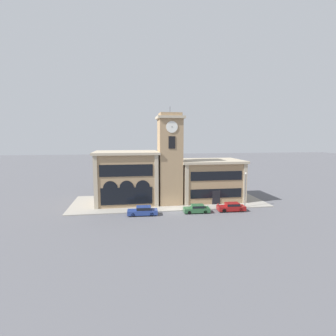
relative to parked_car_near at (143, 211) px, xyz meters
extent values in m
plane|color=#56565B|center=(5.51, 1.38, -0.76)|extent=(300.00, 300.00, 0.00)
cube|color=gray|center=(5.51, 8.24, -0.69)|extent=(36.93, 13.72, 0.15)
cube|color=#9E7F5B|center=(5.51, 6.52, 7.24)|extent=(4.26, 4.26, 16.02)
cube|color=tan|center=(5.51, 6.52, 15.48)|extent=(4.96, 4.96, 0.45)
cube|color=#9E7F5B|center=(5.51, 6.52, 16.00)|extent=(3.92, 3.92, 0.60)
cylinder|color=#4C4C51|center=(5.51, 6.52, 16.90)|extent=(0.10, 0.10, 1.20)
cylinder|color=silver|center=(5.51, 4.34, 13.72)|extent=(2.07, 0.10, 2.07)
cylinder|color=black|center=(5.51, 4.27, 13.72)|extent=(0.17, 0.04, 0.17)
cylinder|color=silver|center=(7.69, 6.52, 13.72)|extent=(0.10, 2.07, 2.07)
cylinder|color=black|center=(7.76, 6.52, 13.72)|extent=(0.04, 0.17, 0.17)
cube|color=black|center=(5.51, 4.35, 10.98)|extent=(1.19, 0.10, 2.20)
cube|color=#9E7F5B|center=(-2.58, 8.75, 4.00)|extent=(11.34, 8.71, 9.53)
cube|color=tan|center=(-2.58, 8.75, 8.99)|extent=(12.04, 9.41, 0.45)
cube|color=tan|center=(-7.90, 4.33, 4.00)|extent=(0.70, 0.16, 9.53)
cube|color=tan|center=(2.74, 4.33, 4.00)|extent=(0.70, 0.16, 9.53)
cube|color=black|center=(-2.58, 4.35, 6.10)|extent=(9.30, 0.10, 2.10)
cube|color=black|center=(-2.58, 4.35, 1.52)|extent=(9.07, 0.10, 3.05)
cylinder|color=black|center=(-5.42, 4.34, 3.05)|extent=(2.50, 0.06, 2.50)
cylinder|color=black|center=(-2.58, 4.34, 3.05)|extent=(2.50, 0.06, 2.50)
cylinder|color=black|center=(0.25, 4.34, 3.05)|extent=(2.50, 0.06, 2.50)
cube|color=#9E7F5B|center=(13.96, 8.75, 3.08)|extent=(12.04, 8.71, 7.69)
cube|color=tan|center=(13.96, 8.75, 7.15)|extent=(12.74, 9.41, 0.45)
cube|color=tan|center=(8.29, 4.33, 3.08)|extent=(0.70, 0.16, 7.69)
cube|color=tan|center=(19.63, 4.33, 3.08)|extent=(0.70, 0.16, 7.69)
cube|color=black|center=(13.96, 4.35, 4.77)|extent=(9.87, 0.10, 1.69)
cube|color=black|center=(13.96, 4.34, 0.62)|extent=(1.50, 0.12, 2.77)
cube|color=black|center=(13.96, 4.35, 1.45)|extent=(9.87, 0.10, 1.72)
cube|color=navy|center=(-0.07, 0.00, -0.23)|extent=(4.97, 2.09, 0.71)
cube|color=navy|center=(0.12, -0.01, 0.42)|extent=(2.43, 1.77, 0.58)
cube|color=black|center=(0.12, -0.01, 0.42)|extent=(2.34, 1.81, 0.44)
cylinder|color=black|center=(-1.63, -0.73, -0.44)|extent=(0.66, 0.25, 0.65)
cylinder|color=black|center=(-1.54, 0.89, -0.44)|extent=(0.66, 0.25, 0.65)
cylinder|color=black|center=(1.40, -0.88, -0.44)|extent=(0.66, 0.25, 0.65)
cylinder|color=black|center=(1.48, 0.73, -0.44)|extent=(0.66, 0.25, 0.65)
cube|color=#285633|center=(9.02, 0.00, -0.24)|extent=(4.45, 2.01, 0.71)
cube|color=#285633|center=(9.19, -0.01, 0.36)|extent=(2.17, 1.71, 0.50)
cube|color=black|center=(9.19, -0.01, 0.36)|extent=(2.09, 1.74, 0.37)
cylinder|color=black|center=(7.63, -0.71, -0.46)|extent=(0.62, 0.25, 0.61)
cylinder|color=black|center=(7.71, 0.85, -0.46)|extent=(0.62, 0.25, 0.61)
cylinder|color=black|center=(10.33, -0.85, -0.46)|extent=(0.62, 0.25, 0.61)
cylinder|color=black|center=(10.41, 0.72, -0.46)|extent=(0.62, 0.25, 0.61)
cube|color=maroon|center=(15.16, 0.00, -0.20)|extent=(4.83, 2.02, 0.74)
cube|color=maroon|center=(15.35, -0.01, 0.43)|extent=(2.36, 1.72, 0.52)
cube|color=black|center=(15.35, -0.01, 0.43)|extent=(2.27, 1.75, 0.39)
cylinder|color=black|center=(13.65, -0.70, -0.41)|extent=(0.72, 0.26, 0.71)
cylinder|color=black|center=(13.73, 0.86, -0.41)|extent=(0.72, 0.26, 0.71)
cylinder|color=black|center=(16.58, -0.85, -0.41)|extent=(0.72, 0.26, 0.71)
cylinder|color=black|center=(16.66, 0.71, -0.41)|extent=(0.72, 0.26, 0.71)
cylinder|color=#4C4C51|center=(18.50, 1.82, 2.34)|extent=(0.12, 0.12, 5.91)
sphere|color=silver|center=(18.50, 1.82, 5.48)|extent=(0.36, 0.36, 0.36)
cylinder|color=red|center=(13.37, 1.62, -0.26)|extent=(0.22, 0.22, 0.70)
sphere|color=red|center=(13.37, 1.62, 0.16)|extent=(0.19, 0.19, 0.19)
camera|label=1|loc=(-2.26, -41.73, 12.03)|focal=28.00mm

